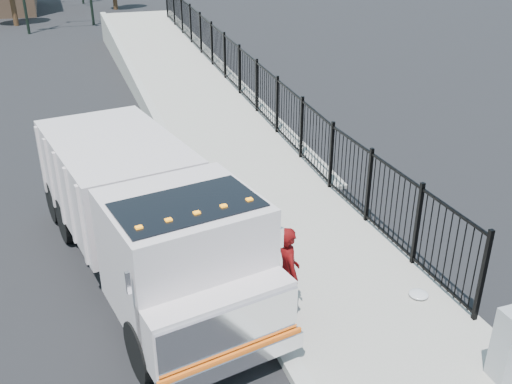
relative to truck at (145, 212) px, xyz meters
name	(u,v)px	position (x,y,z in m)	size (l,w,h in m)	color
ground	(253,300)	(1.74, -1.50, -1.49)	(120.00, 120.00, 0.00)	black
sidewalk	(395,341)	(3.66, -3.50, -1.43)	(3.55, 12.00, 0.12)	#9E998E
curb	(293,366)	(1.74, -3.50, -1.41)	(0.30, 12.00, 0.16)	#ADAAA3
ramp	(182,86)	(3.86, 14.50, -1.49)	(3.95, 24.00, 1.70)	#9E998E
iron_fence	(240,86)	(5.29, 10.50, -0.59)	(0.10, 28.00, 1.80)	black
truck	(145,212)	(0.00, 0.00, 0.00)	(3.87, 8.06, 2.65)	black
worker	(288,272)	(2.14, -2.23, -0.48)	(0.65, 0.43, 1.79)	#550708
debris	(419,294)	(4.73, -2.57, -1.32)	(0.38, 0.38, 0.09)	silver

